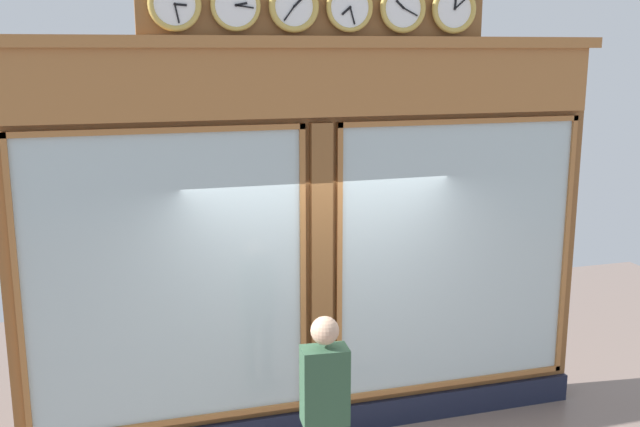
{
  "coord_description": "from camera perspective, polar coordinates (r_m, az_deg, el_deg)",
  "views": [
    {
      "loc": [
        1.93,
        6.34,
        3.67
      ],
      "look_at": [
        0.0,
        0.0,
        2.21
      ],
      "focal_mm": 41.89,
      "sensor_mm": 36.0,
      "label": 1
    }
  ],
  "objects": [
    {
      "name": "pedestrian",
      "position": [
        6.0,
        0.36,
        -14.72
      ],
      "size": [
        0.38,
        0.25,
        1.69
      ],
      "color": "#1C2F21",
      "rests_on": "ground_plane"
    },
    {
      "name": "shop_facade",
      "position": [
        6.96,
        -0.29,
        -1.9
      ],
      "size": [
        5.58,
        0.42,
        4.33
      ],
      "color": "brown",
      "rests_on": "ground_plane"
    }
  ]
}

